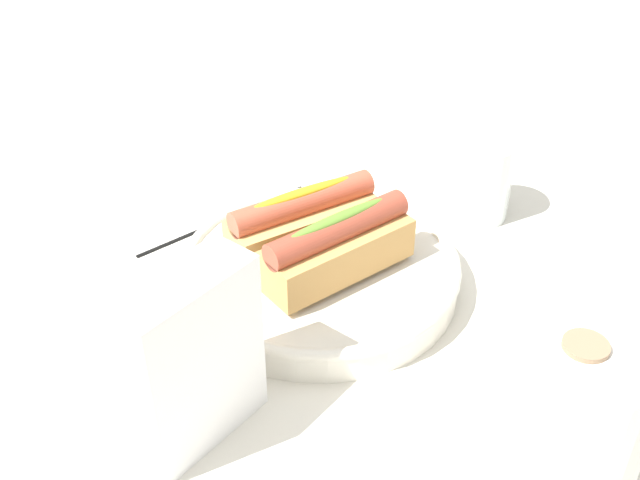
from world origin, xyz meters
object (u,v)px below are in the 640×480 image
Objects in this scene: napkin_box at (192,360)px; chopstick_near at (221,220)px; paper_towel_roll at (567,416)px; serving_bowl at (320,270)px; hotdog_back at (338,247)px; water_glass at (480,183)px; hotdog_front at (303,220)px.

napkin_box reaches higher than chopstick_near.
paper_towel_roll is 0.45m from chopstick_near.
napkin_box is at bearing 53.20° from chopstick_near.
chopstick_near is at bearing -82.81° from serving_bowl.
napkin_box is at bearing 26.19° from serving_bowl.
hotdog_back is (-0.00, 0.03, 0.04)m from serving_bowl.
paper_towel_roll reaches higher than chopstick_near.
water_glass is 0.42m from napkin_box.
paper_towel_roll is (-0.00, 0.31, 0.00)m from hotdog_front.
hotdog_front is 1.02× the size of napkin_box.
serving_bowl is at bearing 93.95° from chopstick_near.
paper_towel_roll is at bearing 118.99° from napkin_box.
serving_bowl is 1.25× the size of chopstick_near.
water_glass is at bearing -127.17° from paper_towel_roll.
hotdog_back is 1.13× the size of paper_towel_roll.
hotdog_front is at bearing -89.81° from hotdog_back.
hotdog_front is 1.15× the size of paper_towel_roll.
napkin_box reaches higher than hotdog_back.
napkin_box reaches higher than paper_towel_roll.
hotdog_back reaches higher than chopstick_near.
hotdog_back is at bearing 92.92° from chopstick_near.
chopstick_near is at bearing -138.36° from napkin_box.
serving_bowl is 0.21m from napkin_box.
napkin_box is (0.19, 0.09, 0.06)m from serving_bowl.
hotdog_back is at bearing -89.49° from paper_towel_roll.
serving_bowl is 1.83× the size of napkin_box.
water_glass is at bearing 177.96° from napkin_box.
hotdog_back is 0.26m from paper_towel_roll.
hotdog_front is at bearing -89.54° from paper_towel_roll.
hotdog_back is 0.22m from water_glass.
water_glass is 0.36m from paper_towel_roll.
napkin_box reaches higher than water_glass.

